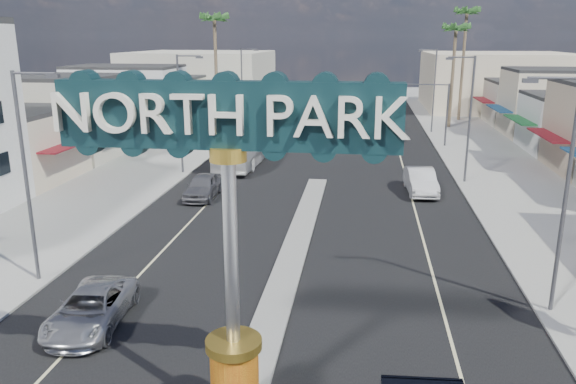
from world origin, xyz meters
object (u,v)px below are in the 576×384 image
(streetlight_l_mid, at_px, (182,108))
(streetlight_r_near, at_px, (562,185))
(traffic_signal_right, at_px, (428,102))
(streetlight_r_far, at_px, (433,86))
(palm_right_mid, at_px, (456,33))
(traffic_signal_left, at_px, (239,99))
(suv_left, at_px, (91,308))
(car_parked_left, at_px, (203,186))
(car_parked_right, at_px, (421,181))
(city_bus, at_px, (246,144))
(gateway_sign, at_px, (230,220))
(streetlight_r_mid, at_px, (468,113))
(palm_left_far, at_px, (215,24))
(palm_right_far, at_px, (467,18))
(streetlight_l_far, at_px, (243,84))
(streetlight_l_near, at_px, (28,168))

(streetlight_l_mid, distance_m, streetlight_r_near, 28.90)
(traffic_signal_right, relative_size, streetlight_r_near, 0.67)
(streetlight_r_far, distance_m, palm_right_mid, 7.30)
(traffic_signal_left, distance_m, suv_left, 37.61)
(car_parked_left, xyz_separation_m, car_parked_right, (14.30, 3.09, 0.05))
(car_parked_left, height_order, city_bus, city_bus)
(gateway_sign, relative_size, suv_left, 1.84)
(traffic_signal_left, bearing_deg, streetlight_r_mid, -35.50)
(traffic_signal_right, bearing_deg, car_parked_left, -128.83)
(streetlight_r_far, bearing_deg, traffic_signal_left, -157.80)
(streetlight_l_mid, height_order, palm_right_mid, palm_right_mid)
(streetlight_r_near, relative_size, palm_left_far, 0.69)
(streetlight_r_near, distance_m, car_parked_left, 22.70)
(traffic_signal_right, xyz_separation_m, streetlight_l_mid, (-19.62, -13.99, 0.79))
(streetlight_r_mid, bearing_deg, streetlight_l_mid, 180.00)
(streetlight_r_mid, bearing_deg, palm_right_far, 81.88)
(streetlight_r_near, height_order, city_bus, streetlight_r_near)
(palm_right_far, height_order, car_parked_right, palm_right_far)
(streetlight_l_far, height_order, car_parked_right, streetlight_l_far)
(streetlight_l_near, distance_m, streetlight_l_far, 42.00)
(streetlight_l_mid, height_order, streetlight_r_near, same)
(palm_right_mid, height_order, car_parked_left, palm_right_mid)
(suv_left, distance_m, city_bus, 27.78)
(traffic_signal_right, distance_m, streetlight_r_far, 8.14)
(palm_right_far, bearing_deg, palm_left_far, -156.80)
(gateway_sign, distance_m, streetlight_r_mid, 29.91)
(traffic_signal_left, bearing_deg, palm_right_far, 36.67)
(car_parked_right, bearing_deg, streetlight_l_near, -140.03)
(streetlight_l_mid, bearing_deg, streetlight_l_far, 90.00)
(streetlight_r_near, distance_m, palm_right_mid, 46.40)
(traffic_signal_left, xyz_separation_m, streetlight_l_far, (-1.25, 8.01, 0.79))
(car_parked_left, xyz_separation_m, city_bus, (0.63, 10.72, 0.83))
(gateway_sign, height_order, city_bus, gateway_sign)
(traffic_signal_right, bearing_deg, streetlight_r_far, 81.14)
(traffic_signal_right, relative_size, streetlight_l_far, 0.67)
(streetlight_r_mid, bearing_deg, streetlight_r_near, -90.00)
(streetlight_r_far, bearing_deg, streetlight_r_mid, -90.00)
(palm_left_far, distance_m, car_parked_left, 28.99)
(streetlight_l_mid, bearing_deg, palm_right_far, 51.52)
(streetlight_r_far, relative_size, palm_right_mid, 0.74)
(streetlight_l_mid, distance_m, palm_right_far, 41.53)
(palm_right_far, distance_m, car_parked_left, 45.74)
(gateway_sign, relative_size, car_parked_left, 1.99)
(streetlight_r_far, bearing_deg, streetlight_r_near, -90.00)
(traffic_signal_right, distance_m, palm_right_far, 20.59)
(streetlight_l_far, height_order, city_bus, streetlight_l_far)
(streetlight_r_far, relative_size, car_parked_left, 1.95)
(palm_right_mid, bearing_deg, streetlight_l_far, -170.31)
(city_bus, bearing_deg, suv_left, -88.27)
(streetlight_l_mid, relative_size, streetlight_l_far, 1.00)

